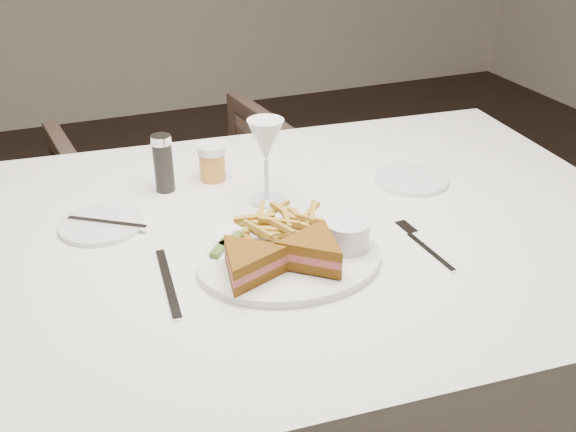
% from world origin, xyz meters
% --- Properties ---
extents(ground, '(5.00, 5.00, 0.00)m').
position_xyz_m(ground, '(0.00, 0.00, 0.00)').
color(ground, black).
rests_on(ground, ground).
extents(table, '(1.51, 1.07, 0.75)m').
position_xyz_m(table, '(-0.22, -0.34, 0.38)').
color(table, white).
rests_on(table, ground).
extents(chair_far, '(0.77, 0.73, 0.71)m').
position_xyz_m(chair_far, '(-0.23, 0.49, 0.36)').
color(chair_far, '#47362B').
rests_on(chair_far, ground).
extents(table_setting, '(0.81, 0.63, 0.18)m').
position_xyz_m(table_setting, '(-0.25, -0.38, 0.79)').
color(table_setting, white).
rests_on(table_setting, table).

